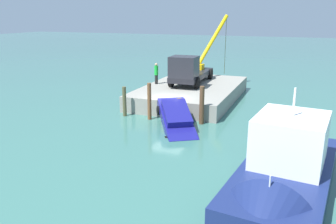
# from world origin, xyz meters

# --- Properties ---
(ground) EXTENTS (200.00, 200.00, 0.00)m
(ground) POSITION_xyz_m (0.00, 0.00, 0.00)
(ground) COLOR #386B60
(dock) EXTENTS (12.38, 7.61, 1.26)m
(dock) POSITION_xyz_m (-5.55, 0.00, 0.63)
(dock) COLOR gray
(dock) RESTS_ON ground
(crane_truck) EXTENTS (9.66, 3.25, 6.04)m
(crane_truck) POSITION_xyz_m (-5.88, -0.31, 2.60)
(crane_truck) COLOR black
(crane_truck) RESTS_ON dock
(dock_worker) EXTENTS (0.34, 0.34, 1.88)m
(dock_worker) POSITION_xyz_m (-5.02, -3.20, 2.23)
(dock_worker) COLOR black
(dock_worker) RESTS_ON dock
(salvaged_car) EXTENTS (4.90, 4.04, 2.43)m
(salvaged_car) POSITION_xyz_m (2.72, 1.63, 0.69)
(salvaged_car) COLOR navy
(salvaged_car) RESTS_ON ground
(moored_yacht) EXTENTS (11.37, 4.78, 6.13)m
(moored_yacht) POSITION_xyz_m (10.15, 8.67, 0.38)
(moored_yacht) COLOR navy
(moored_yacht) RESTS_ON ground
(piling_near) EXTENTS (0.28, 0.28, 2.22)m
(piling_near) POSITION_xyz_m (1.30, -3.02, 1.11)
(piling_near) COLOR #4E4B2F
(piling_near) RESTS_ON ground
(piling_mid) EXTENTS (0.28, 0.28, 2.66)m
(piling_mid) POSITION_xyz_m (1.40, -0.94, 1.33)
(piling_mid) COLOR brown
(piling_mid) RESTS_ON ground
(piling_far) EXTENTS (0.41, 0.41, 1.69)m
(piling_far) POSITION_xyz_m (1.21, 1.28, 0.85)
(piling_far) COLOR brown
(piling_far) RESTS_ON ground
(piling_end) EXTENTS (0.33, 0.33, 2.66)m
(piling_end) POSITION_xyz_m (1.06, 2.85, 1.33)
(piling_end) COLOR brown
(piling_end) RESTS_ON ground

